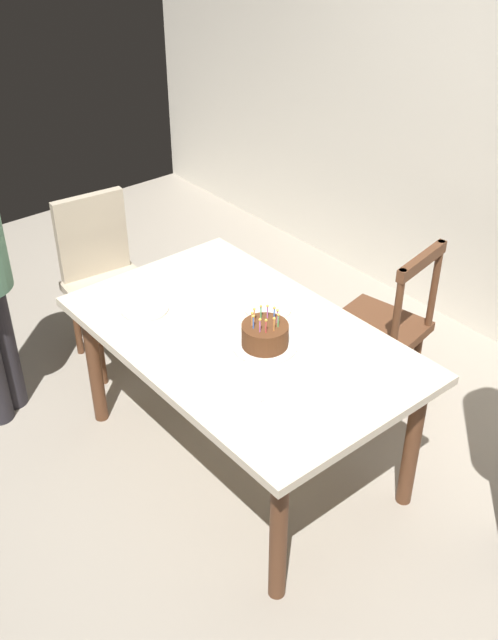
{
  "coord_description": "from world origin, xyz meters",
  "views": [
    {
      "loc": [
        2.06,
        -1.66,
        2.56
      ],
      "look_at": [
        0.05,
        0.0,
        0.83
      ],
      "focal_mm": 41.22,
      "sensor_mm": 36.0,
      "label": 1
    }
  ],
  "objects_px": {
    "chair_upholstered": "(103,272)",
    "plate_near_celebrant": "(145,309)",
    "dining_table": "(242,350)",
    "chair_spindle_back": "(381,330)",
    "birthday_cake": "(265,337)",
    "plate_far_side": "(268,308)"
  },
  "relations": [
    {
      "from": "plate_far_side",
      "to": "birthday_cake",
      "type": "bearing_deg",
      "value": -43.35
    },
    {
      "from": "plate_near_celebrant",
      "to": "plate_far_side",
      "type": "distance_m",
      "value": 0.57
    },
    {
      "from": "dining_table",
      "to": "plate_near_celebrant",
      "type": "height_order",
      "value": "plate_near_celebrant"
    },
    {
      "from": "chair_upholstered",
      "to": "plate_near_celebrant",
      "type": "bearing_deg",
      "value": -14.39
    },
    {
      "from": "plate_far_side",
      "to": "chair_upholstered",
      "type": "distance_m",
      "value": 1.15
    },
    {
      "from": "plate_near_celebrant",
      "to": "chair_upholstered",
      "type": "height_order",
      "value": "chair_upholstered"
    },
    {
      "from": "plate_near_celebrant",
      "to": "plate_far_side",
      "type": "height_order",
      "value": "same"
    },
    {
      "from": "plate_far_side",
      "to": "chair_upholstered",
      "type": "relative_size",
      "value": 0.23
    },
    {
      "from": "chair_upholstered",
      "to": "dining_table",
      "type": "bearing_deg",
      "value": 1.38
    },
    {
      "from": "birthday_cake",
      "to": "chair_upholstered",
      "type": "distance_m",
      "value": 1.34
    },
    {
      "from": "birthday_cake",
      "to": "plate_far_side",
      "type": "relative_size",
      "value": 1.27
    },
    {
      "from": "plate_far_side",
      "to": "chair_spindle_back",
      "type": "relative_size",
      "value": 0.23
    },
    {
      "from": "dining_table",
      "to": "chair_spindle_back",
      "type": "xyz_separation_m",
      "value": [
        0.12,
        0.81,
        -0.19
      ]
    },
    {
      "from": "dining_table",
      "to": "chair_spindle_back",
      "type": "bearing_deg",
      "value": 81.88
    },
    {
      "from": "chair_spindle_back",
      "to": "birthday_cake",
      "type": "bearing_deg",
      "value": -88.57
    },
    {
      "from": "chair_spindle_back",
      "to": "plate_far_side",
      "type": "bearing_deg",
      "value": -108.22
    },
    {
      "from": "plate_far_side",
      "to": "chair_upholstered",
      "type": "xyz_separation_m",
      "value": [
        -1.1,
        -0.25,
        -0.2
      ]
    },
    {
      "from": "chair_spindle_back",
      "to": "chair_upholstered",
      "type": "bearing_deg",
      "value": -147.02
    },
    {
      "from": "plate_near_celebrant",
      "to": "dining_table",
      "type": "bearing_deg",
      "value": 26.73
    },
    {
      "from": "chair_upholstered",
      "to": "chair_spindle_back",
      "type": "bearing_deg",
      "value": 32.98
    },
    {
      "from": "birthday_cake",
      "to": "plate_near_celebrant",
      "type": "height_order",
      "value": "birthday_cake"
    },
    {
      "from": "birthday_cake",
      "to": "plate_far_side",
      "type": "bearing_deg",
      "value": 136.65
    }
  ]
}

